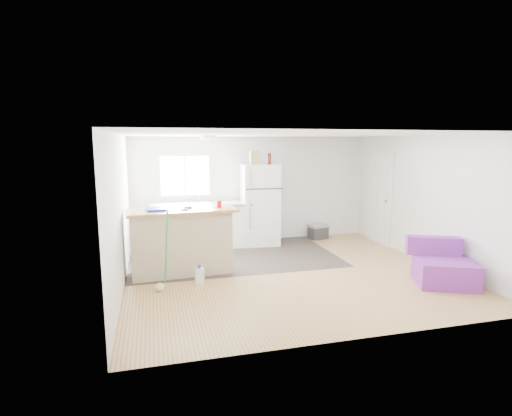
% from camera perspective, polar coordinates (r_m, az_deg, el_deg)
% --- Properties ---
extents(room, '(5.51, 5.01, 2.41)m').
position_cam_1_polar(room, '(6.87, 4.68, 0.36)').
color(room, olive).
rests_on(room, ground).
extents(vinyl_zone, '(4.05, 2.50, 0.00)m').
position_cam_1_polar(vinyl_zone, '(8.12, -3.24, -6.87)').
color(vinyl_zone, '#2E2722').
rests_on(vinyl_zone, floor).
extents(window, '(1.18, 0.06, 0.98)m').
position_cam_1_polar(window, '(8.95, -10.11, 4.59)').
color(window, white).
rests_on(window, back_wall).
extents(interior_door, '(0.11, 0.92, 2.10)m').
position_cam_1_polar(interior_door, '(9.46, 17.27, 1.31)').
color(interior_door, white).
rests_on(interior_door, right_wall).
extents(ceiling_fixture, '(0.30, 0.30, 0.07)m').
position_cam_1_polar(ceiling_fixture, '(7.68, -6.86, 9.97)').
color(ceiling_fixture, white).
rests_on(ceiling_fixture, ceiling).
extents(kitchen_cabinets, '(2.22, 0.82, 1.26)m').
position_cam_1_polar(kitchen_cabinets, '(8.80, -7.75, -2.36)').
color(kitchen_cabinets, white).
rests_on(kitchen_cabinets, floor).
extents(peninsula, '(1.90, 0.84, 1.14)m').
position_cam_1_polar(peninsula, '(7.06, -10.61, -4.69)').
color(peninsula, tan).
rests_on(peninsula, floor).
extents(refrigerator, '(0.83, 0.79, 1.79)m').
position_cam_1_polar(refrigerator, '(8.92, 0.53, 0.50)').
color(refrigerator, white).
rests_on(refrigerator, floor).
extents(cooler, '(0.50, 0.39, 0.34)m').
position_cam_1_polar(cooler, '(9.63, 8.85, -3.35)').
color(cooler, '#2D2D30').
rests_on(cooler, floor).
extents(purple_seat, '(1.13, 1.13, 0.72)m').
position_cam_1_polar(purple_seat, '(7.21, 25.15, -7.71)').
color(purple_seat, '#772F99').
rests_on(purple_seat, floor).
extents(cleaner_jug, '(0.15, 0.11, 0.31)m').
position_cam_1_polar(cleaner_jug, '(6.63, -8.07, -9.50)').
color(cleaner_jug, silver).
rests_on(cleaner_jug, floor).
extents(mop, '(0.24, 0.36, 1.28)m').
position_cam_1_polar(mop, '(6.41, -13.31, -9.42)').
color(mop, green).
rests_on(mop, floor).
extents(red_cup, '(0.08, 0.08, 0.12)m').
position_cam_1_polar(red_cup, '(7.02, -5.27, 0.54)').
color(red_cup, red).
rests_on(red_cup, peninsula).
extents(blue_tray, '(0.34, 0.27, 0.04)m').
position_cam_1_polar(blue_tray, '(6.86, -14.14, -0.26)').
color(blue_tray, '#161FD2').
rests_on(blue_tray, peninsula).
extents(tool_a, '(0.14, 0.06, 0.03)m').
position_cam_1_polar(tool_a, '(7.02, -9.70, 0.07)').
color(tool_a, black).
rests_on(tool_a, peninsula).
extents(tool_b, '(0.11, 0.07, 0.03)m').
position_cam_1_polar(tool_b, '(6.83, -10.21, -0.22)').
color(tool_b, black).
rests_on(tool_b, peninsula).
extents(cardboard_box, '(0.22, 0.14, 0.30)m').
position_cam_1_polar(cardboard_box, '(8.77, -0.27, 7.22)').
color(cardboard_box, tan).
rests_on(cardboard_box, refrigerator).
extents(bottle_left, '(0.09, 0.09, 0.25)m').
position_cam_1_polar(bottle_left, '(8.77, 1.95, 7.05)').
color(bottle_left, '#38160A').
rests_on(bottle_left, refrigerator).
extents(bottle_right, '(0.09, 0.09, 0.25)m').
position_cam_1_polar(bottle_right, '(8.90, 1.92, 7.09)').
color(bottle_right, '#38160A').
rests_on(bottle_right, refrigerator).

